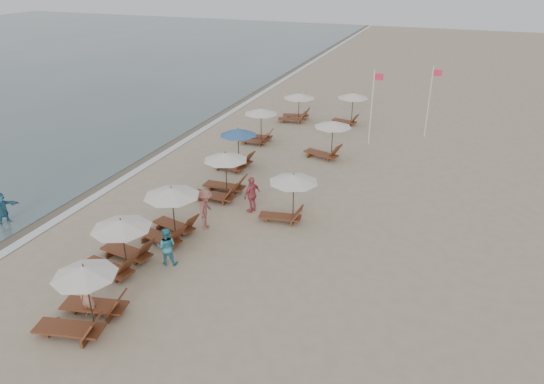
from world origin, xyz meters
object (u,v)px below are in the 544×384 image
at_px(beachgoer_near, 88,297).
at_px(waterline_walker, 2,208).
at_px(lounger_station_2, 169,213).
at_px(beachgoer_mid_a, 167,246).
at_px(lounger_station_6, 296,106).
at_px(beachgoer_far_a, 252,194).
at_px(lounger_station_1, 118,245).
at_px(inland_station_2, 350,104).
at_px(lounger_station_0, 82,300).
at_px(beachgoer_mid_b, 206,209).
at_px(lounger_station_5, 258,124).
at_px(lounger_station_4, 235,149).
at_px(inland_station_1, 327,137).
at_px(lounger_station_3, 221,177).
at_px(inland_station_0, 288,192).
at_px(flag_pole_near, 372,104).

distance_m(beachgoer_near, waterline_walker, 8.72).
relative_size(lounger_station_2, beachgoer_mid_a, 1.74).
relative_size(lounger_station_6, beachgoer_far_a, 1.48).
bearing_deg(lounger_station_1, inland_station_2, 78.90).
xyz_separation_m(lounger_station_6, beachgoer_far_a, (2.61, -14.50, -0.20)).
height_order(lounger_station_0, lounger_station_2, lounger_station_2).
bearing_deg(beachgoer_mid_b, beachgoer_far_a, -43.05).
relative_size(lounger_station_1, lounger_station_5, 1.16).
distance_m(lounger_station_4, beachgoer_mid_b, 7.04).
bearing_deg(beachgoer_mid_a, lounger_station_6, -104.64).
relative_size(lounger_station_5, beachgoer_far_a, 1.36).
relative_size(lounger_station_5, lounger_station_6, 0.92).
relative_size(lounger_station_6, beachgoer_mid_a, 1.68).
bearing_deg(inland_station_1, lounger_station_4, -142.47).
distance_m(lounger_station_3, beachgoer_near, 9.88).
xyz_separation_m(lounger_station_3, inland_station_1, (3.52, 7.07, 0.26)).
distance_m(lounger_station_6, beachgoer_far_a, 14.73).
height_order(lounger_station_2, inland_station_0, lounger_station_2).
distance_m(inland_station_1, beachgoer_mid_a, 13.62).
distance_m(lounger_station_2, lounger_station_5, 12.64).
xyz_separation_m(lounger_station_1, inland_station_0, (4.82, 5.85, 0.42)).
bearing_deg(lounger_station_5, beachgoer_far_a, -69.65).
xyz_separation_m(lounger_station_5, inland_station_2, (4.59, 6.03, 0.27)).
distance_m(lounger_station_1, lounger_station_5, 15.23).
xyz_separation_m(beachgoer_mid_a, waterline_walker, (-8.59, 0.22, -0.01)).
relative_size(lounger_station_5, flag_pole_near, 0.51).
xyz_separation_m(inland_station_2, beachgoer_mid_b, (-2.48, -17.33, -0.55)).
relative_size(lounger_station_1, inland_station_1, 0.98).
bearing_deg(lounger_station_1, lounger_station_6, 89.02).
relative_size(lounger_station_1, lounger_station_4, 1.13).
height_order(lounger_station_6, inland_station_0, inland_station_0).
relative_size(inland_station_2, beachgoer_near, 1.73).
bearing_deg(inland_station_1, lounger_station_2, -108.07).
height_order(lounger_station_1, lounger_station_3, lounger_station_3).
height_order(lounger_station_3, beachgoer_mid_a, lounger_station_3).
distance_m(lounger_station_5, lounger_station_6, 5.42).
height_order(lounger_station_2, lounger_station_4, lounger_station_2).
bearing_deg(flag_pole_near, lounger_station_4, -133.54).
relative_size(lounger_station_1, lounger_station_3, 1.04).
height_order(lounger_station_6, waterline_walker, lounger_station_6).
relative_size(lounger_station_5, beachgoer_mid_a, 1.54).
bearing_deg(lounger_station_4, inland_station_0, -45.27).
relative_size(lounger_station_2, inland_station_0, 1.01).
height_order(inland_station_2, waterline_walker, inland_station_2).
xyz_separation_m(lounger_station_0, lounger_station_6, (-0.66, 23.81, 0.10)).
distance_m(lounger_station_0, lounger_station_3, 10.30).
bearing_deg(inland_station_0, lounger_station_6, 106.88).
bearing_deg(lounger_station_6, inland_station_1, -57.77).
height_order(lounger_station_4, lounger_station_6, lounger_station_4).
height_order(inland_station_2, flag_pole_near, flag_pole_near).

